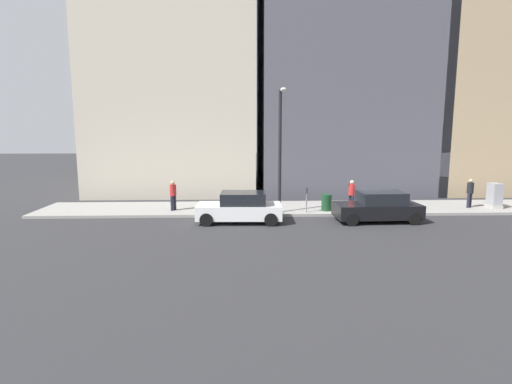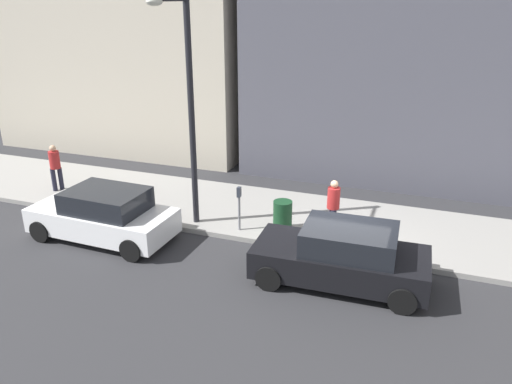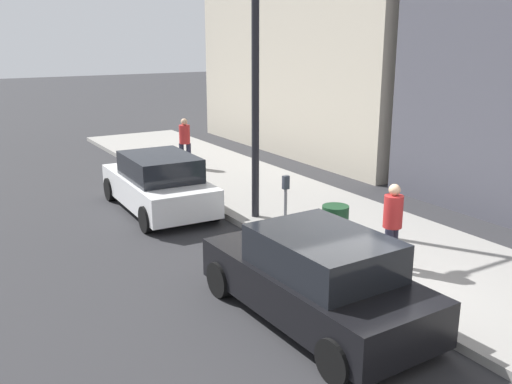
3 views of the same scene
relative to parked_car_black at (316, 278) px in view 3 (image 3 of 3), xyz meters
name	(u,v)px [view 3 (image 3 of 3)]	position (x,y,z in m)	size (l,w,h in m)	color
ground_plane	(359,296)	(1.21, 0.31, -0.74)	(120.00, 120.00, 0.00)	#2B2B2D
sidewalk	(438,269)	(3.21, 0.31, -0.66)	(4.00, 36.00, 0.15)	gray
parked_car_black	(316,278)	(0.00, 0.00, 0.00)	(2.04, 4.26, 1.52)	black
parked_car_white	(159,184)	(0.08, 6.94, 0.00)	(2.03, 4.25, 1.52)	white
parking_meter	(286,199)	(1.66, 3.36, 0.24)	(0.14, 0.10, 1.35)	slate
streetlamp	(245,56)	(1.49, 4.83, 3.28)	(1.97, 0.32, 6.50)	black
trash_bin	(335,226)	(2.11, 2.16, -0.14)	(0.56, 0.56, 0.90)	#14381E
pedestrian_midblock	(393,221)	(2.32, 0.72, 0.35)	(0.38, 0.36, 1.66)	#1E1E2D
pedestrian_far_corner	(185,140)	(2.50, 10.67, 0.35)	(0.37, 0.36, 1.66)	#1E1E2D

